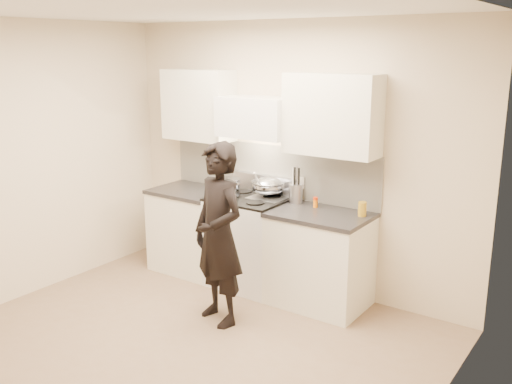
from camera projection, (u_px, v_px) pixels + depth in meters
ground_plane at (180, 348)px, 4.73m from camera, size 4.00×4.00×0.00m
room_shell at (199, 152)px, 4.67m from camera, size 4.04×3.54×2.70m
stove at (249, 241)px, 5.92m from camera, size 0.76×0.65×0.96m
counter_right at (320, 259)px, 5.46m from camera, size 0.92×0.67×0.92m
counter_left at (192, 229)px, 6.35m from camera, size 0.82×0.67×0.92m
wok at (268, 186)px, 5.81m from camera, size 0.36×0.44×0.29m
stock_pot at (227, 187)px, 5.81m from camera, size 0.37×0.31×0.18m
utensil_crock at (296, 192)px, 5.67m from camera, size 0.14×0.14×0.36m
spice_jar at (315, 202)px, 5.52m from camera, size 0.05×0.05×0.10m
oil_glass at (362, 209)px, 5.23m from camera, size 0.08×0.08×0.13m
person at (219, 234)px, 5.03m from camera, size 0.69×0.56×1.65m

